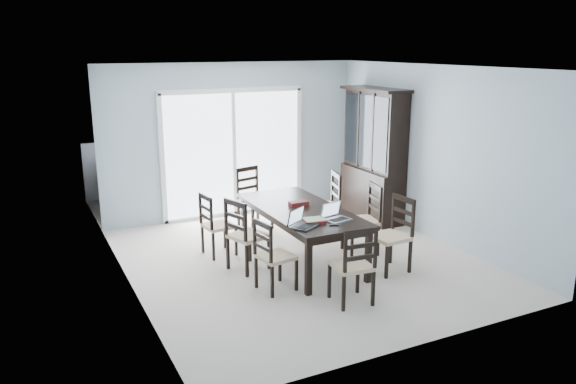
# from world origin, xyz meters

# --- Properties ---
(floor) EXTENTS (5.00, 5.00, 0.00)m
(floor) POSITION_xyz_m (0.00, 0.00, 0.00)
(floor) COLOR #C0B5A4
(floor) RESTS_ON ground
(ceiling) EXTENTS (5.00, 5.00, 0.00)m
(ceiling) POSITION_xyz_m (0.00, 0.00, 2.60)
(ceiling) COLOR white
(ceiling) RESTS_ON back_wall
(back_wall) EXTENTS (4.50, 0.02, 2.60)m
(back_wall) POSITION_xyz_m (0.00, 2.50, 1.30)
(back_wall) COLOR #9CAEBA
(back_wall) RESTS_ON floor
(wall_left) EXTENTS (0.02, 5.00, 2.60)m
(wall_left) POSITION_xyz_m (-2.25, 0.00, 1.30)
(wall_left) COLOR #9CAEBA
(wall_left) RESTS_ON floor
(wall_right) EXTENTS (0.02, 5.00, 2.60)m
(wall_right) POSITION_xyz_m (2.25, 0.00, 1.30)
(wall_right) COLOR #9CAEBA
(wall_right) RESTS_ON floor
(balcony) EXTENTS (4.50, 2.00, 0.10)m
(balcony) POSITION_xyz_m (0.00, 3.50, -0.05)
(balcony) COLOR gray
(balcony) RESTS_ON ground
(railing) EXTENTS (4.50, 0.06, 1.10)m
(railing) POSITION_xyz_m (0.00, 4.50, 0.55)
(railing) COLOR #99999E
(railing) RESTS_ON balcony
(dining_table) EXTENTS (1.00, 2.20, 0.75)m
(dining_table) POSITION_xyz_m (0.00, 0.00, 0.67)
(dining_table) COLOR black
(dining_table) RESTS_ON floor
(china_hutch) EXTENTS (0.50, 1.38, 2.20)m
(china_hutch) POSITION_xyz_m (2.02, 1.25, 1.07)
(china_hutch) COLOR black
(china_hutch) RESTS_ON floor
(sliding_door) EXTENTS (2.52, 0.05, 2.18)m
(sliding_door) POSITION_xyz_m (0.00, 2.48, 1.09)
(sliding_door) COLOR silver
(sliding_door) RESTS_ON floor
(chair_left_near) EXTENTS (0.45, 0.44, 1.03)m
(chair_left_near) POSITION_xyz_m (-0.78, -0.70, 0.54)
(chair_left_near) COLOR black
(chair_left_near) RESTS_ON floor
(chair_left_mid) EXTENTS (0.55, 0.54, 1.13)m
(chair_left_mid) POSITION_xyz_m (-0.84, 0.02, 0.60)
(chair_left_mid) COLOR black
(chair_left_mid) RESTS_ON floor
(chair_left_far) EXTENTS (0.44, 0.43, 1.03)m
(chair_left_far) POSITION_xyz_m (-1.00, 0.73, 0.55)
(chair_left_far) COLOR black
(chair_left_far) RESTS_ON floor
(chair_right_near) EXTENTS (0.46, 0.45, 1.13)m
(chair_right_near) POSITION_xyz_m (0.97, -0.81, 0.60)
(chair_right_near) COLOR black
(chair_right_near) RESTS_ON floor
(chair_right_mid) EXTENTS (0.52, 0.51, 1.14)m
(chair_right_mid) POSITION_xyz_m (1.00, -0.10, 0.61)
(chair_right_mid) COLOR black
(chair_right_mid) RESTS_ON floor
(chair_right_far) EXTENTS (0.53, 0.52, 1.14)m
(chair_right_far) POSITION_xyz_m (0.89, 0.78, 0.60)
(chair_right_far) COLOR black
(chair_right_far) RESTS_ON floor
(chair_end_near) EXTENTS (0.45, 0.46, 1.09)m
(chair_end_near) POSITION_xyz_m (-0.08, -1.47, 0.58)
(chair_end_near) COLOR black
(chair_end_near) RESTS_ON floor
(chair_end_far) EXTENTS (0.52, 0.53, 1.13)m
(chair_end_far) POSITION_xyz_m (-0.02, 1.68, 0.60)
(chair_end_far) COLOR black
(chair_end_far) RESTS_ON floor
(laptop_dark) EXTENTS (0.40, 0.36, 0.22)m
(laptop_dark) POSITION_xyz_m (-0.32, -0.73, 0.80)
(laptop_dark) COLOR black
(laptop_dark) RESTS_ON dining_table
(laptop_silver) EXTENTS (0.35, 0.28, 0.21)m
(laptop_silver) POSITION_xyz_m (0.16, -0.68, 0.80)
(laptop_silver) COLOR #B0B0B2
(laptop_silver) RESTS_ON dining_table
(book_stack) EXTENTS (0.30, 0.25, 0.04)m
(book_stack) POSITION_xyz_m (-0.13, -0.61, 0.77)
(book_stack) COLOR maroon
(book_stack) RESTS_ON dining_table
(cell_phone) EXTENTS (0.13, 0.10, 0.01)m
(cell_phone) POSITION_xyz_m (0.02, -0.83, 0.76)
(cell_phone) COLOR black
(cell_phone) RESTS_ON dining_table
(game_box) EXTENTS (0.26, 0.13, 0.06)m
(game_box) POSITION_xyz_m (0.03, 0.12, 0.78)
(game_box) COLOR #44100D
(game_box) RESTS_ON dining_table
(hot_tub) EXTENTS (1.72, 1.55, 0.85)m
(hot_tub) POSITION_xyz_m (-0.98, 3.46, 0.42)
(hot_tub) COLOR maroon
(hot_tub) RESTS_ON balcony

